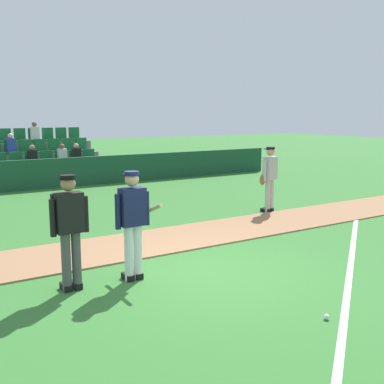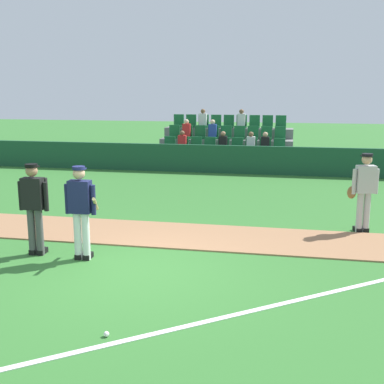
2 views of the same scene
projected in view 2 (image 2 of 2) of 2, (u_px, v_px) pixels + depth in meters
ground_plane at (136, 271)px, 8.51m from camera, size 80.00×80.00×0.00m
infield_dirt_path at (167, 234)px, 10.62m from camera, size 28.00×1.85×0.03m
foul_line_chalk at (314, 296)px, 7.46m from camera, size 9.58×7.38×0.01m
dugout_fence at (219, 159)px, 18.44m from camera, size 20.00×0.16×1.06m
stadium_bleachers at (225, 151)px, 20.22m from camera, size 5.55×2.95×2.30m
batter_navy_jersey at (81, 209)px, 8.91m from camera, size 0.70×0.77×1.76m
umpire_home_plate at (34, 204)px, 9.19m from camera, size 0.59×0.31×1.76m
runner_grey_jersey at (364, 190)px, 10.65m from camera, size 0.67×0.38×1.76m
baseball at (106, 334)px, 6.25m from camera, size 0.07×0.07×0.07m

